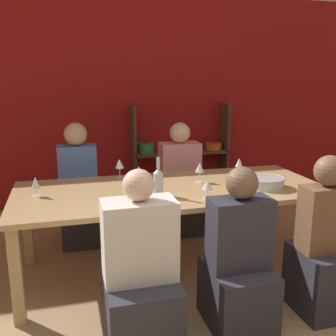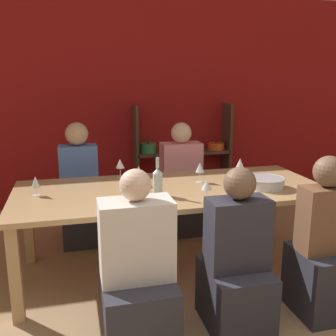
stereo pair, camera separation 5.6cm
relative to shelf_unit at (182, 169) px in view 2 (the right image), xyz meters
The scene contains 18 objects.
wall_back_red 1.12m from the shelf_unit, 162.48° to the left, with size 8.80×0.06×2.70m.
shelf_unit is the anchor object (origin of this frame).
dining_table 2.00m from the shelf_unit, 108.68° to the right, with size 2.60×1.10×0.76m.
mixing_bowl 2.11m from the shelf_unit, 86.04° to the right, with size 0.32×0.32×0.09m.
wine_bottle_green 2.24m from the shelf_unit, 111.00° to the right, with size 0.08×0.08×0.31m.
wine_glass_red_a 2.00m from the shelf_unit, 116.96° to the right, with size 0.07×0.07×0.17m.
wine_glass_white_a 2.35m from the shelf_unit, 116.31° to the right, with size 0.08×0.08×0.15m.
wine_glass_empty_a 1.62m from the shelf_unit, 85.14° to the right, with size 0.07×0.07×0.15m.
wine_glass_red_b 1.86m from the shelf_unit, 100.99° to the right, with size 0.08×0.08×0.18m.
wine_glass_red_c 2.55m from the shelf_unit, 133.21° to the right, with size 0.07×0.07×0.16m.
wine_glass_red_d 2.31m from the shelf_unit, 101.22° to the right, with size 0.08×0.08×0.15m.
wine_glass_red_e 1.80m from the shelf_unit, 125.21° to the right, with size 0.08×0.08×0.17m.
cell_phone 1.94m from the shelf_unit, 91.47° to the right, with size 0.16×0.14×0.01m.
person_near_a 2.99m from the shelf_unit, 111.28° to the right, with size 0.44×0.55×1.16m.
person_far_a 1.04m from the shelf_unit, 106.53° to the right, with size 0.43×0.54×1.20m.
person_near_b 2.76m from the shelf_unit, 85.00° to the right, with size 0.35×0.43×1.16m.
person_far_b 1.74m from the shelf_unit, 142.47° to the right, with size 0.37×0.47×1.24m.
person_near_c 2.78m from the shelf_unit, 98.44° to the right, with size 0.40×0.51×1.12m.
Camera 2 is at (-0.80, -1.34, 1.69)m, focal length 42.00 mm.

